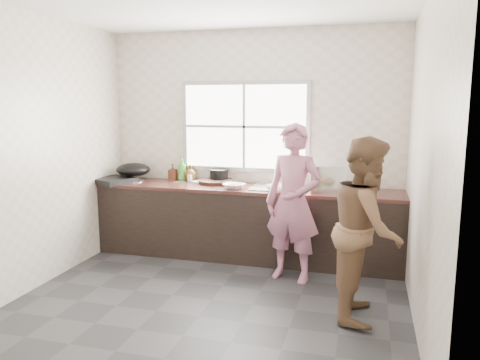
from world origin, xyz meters
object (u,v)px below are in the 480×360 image
(bowl_crabs, at_px, (277,189))
(bottle_green, at_px, (182,169))
(black_pot, at_px, (219,176))
(bowl_held, at_px, (282,189))
(woman, at_px, (293,208))
(pot_lid_left, at_px, (133,181))
(bottle_brown_tall, at_px, (173,173))
(dish_rack, at_px, (326,178))
(bowl_mince, at_px, (234,186))
(wok, at_px, (133,170))
(pot_lid_right, at_px, (180,180))
(plate_food, at_px, (200,182))
(glass_jar, at_px, (190,178))
(bottle_brown_short, at_px, (190,173))
(cutting_board, at_px, (216,182))
(person_side, at_px, (367,228))
(burner, at_px, (113,180))

(bowl_crabs, relative_size, bottle_green, 0.70)
(black_pot, bearing_deg, bowl_held, -26.77)
(woman, relative_size, pot_lid_left, 5.45)
(bottle_brown_tall, relative_size, dish_rack, 0.49)
(woman, distance_m, bowl_mince, 0.86)
(wok, bearing_deg, pot_lid_right, 15.98)
(bottle_green, bearing_deg, black_pot, 0.00)
(black_pot, bearing_deg, bottle_green, 180.00)
(plate_food, xyz_separation_m, pot_lid_right, (-0.30, 0.07, -0.00))
(glass_jar, bearing_deg, bottle_brown_short, 103.69)
(woman, relative_size, cutting_board, 3.57)
(bowl_crabs, distance_m, dish_rack, 0.57)
(bowl_crabs, bearing_deg, woman, -55.75)
(bowl_held, distance_m, dish_rack, 0.52)
(plate_food, distance_m, pot_lid_right, 0.31)
(person_side, xyz_separation_m, burner, (-3.04, 1.06, 0.11))
(bottle_brown_tall, bearing_deg, cutting_board, -6.18)
(burner, bearing_deg, glass_jar, 21.23)
(bottle_green, distance_m, wok, 0.62)
(cutting_board, bearing_deg, bowl_crabs, -22.59)
(burner, xyz_separation_m, pot_lid_right, (0.72, 0.39, -0.03))
(bowl_held, xyz_separation_m, wok, (-1.96, 0.26, 0.11))
(bowl_crabs, distance_m, bottle_green, 1.39)
(bowl_crabs, bearing_deg, pot_lid_right, 162.43)
(bottle_brown_short, bearing_deg, dish_rack, -7.53)
(bowl_crabs, height_order, bottle_brown_short, bottle_brown_short)
(bottle_brown_short, bearing_deg, black_pot, 0.00)
(bowl_crabs, bearing_deg, glass_jar, 162.42)
(person_side, relative_size, plate_food, 7.52)
(bowl_mince, bearing_deg, bottle_brown_short, 151.20)
(bottle_brown_short, distance_m, burner, 0.95)
(pot_lid_right, bearing_deg, bowl_mince, -23.64)
(cutting_board, height_order, bottle_brown_tall, bottle_brown_tall)
(bottle_green, bearing_deg, bowl_mince, -25.33)
(bowl_mince, relative_size, wok, 0.55)
(cutting_board, xyz_separation_m, pot_lid_left, (-1.05, -0.14, -0.01))
(cutting_board, relative_size, dish_rack, 1.10)
(bottle_brown_short, relative_size, burner, 0.45)
(bottle_brown_tall, distance_m, pot_lid_left, 0.50)
(bottle_green, height_order, pot_lid_right, bottle_green)
(bowl_mince, height_order, bottle_green, bottle_green)
(person_side, distance_m, bottle_brown_short, 2.63)
(bowl_held, relative_size, dish_rack, 0.54)
(woman, height_order, bowl_mince, woman)
(cutting_board, bearing_deg, dish_rack, -5.59)
(pot_lid_right, bearing_deg, person_side, -31.97)
(cutting_board, relative_size, bowl_mince, 1.82)
(burner, height_order, pot_lid_right, burner)
(bowl_held, height_order, pot_lid_left, bowl_held)
(cutting_board, relative_size, burner, 1.01)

